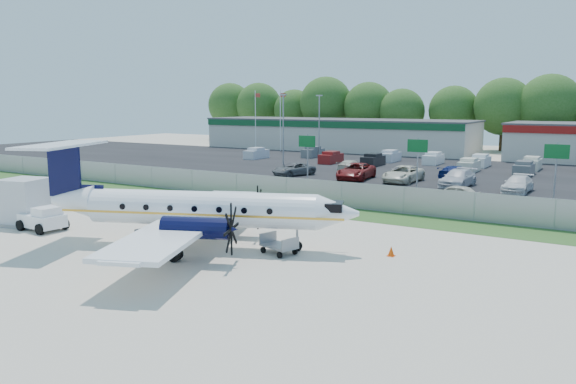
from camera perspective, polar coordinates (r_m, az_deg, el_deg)
The scene contains 31 objects.
ground at distance 31.88m, azimuth -5.60°, elevation -5.55°, with size 170.00×170.00×0.00m, color beige.
grass_verge at distance 41.87m, azimuth 4.24°, elevation -1.98°, with size 170.00×4.00×0.02m, color #2D561E.
access_road at distance 48.12m, azimuth 8.01°, elevation -0.59°, with size 170.00×8.00×0.02m, color black.
parking_lot at distance 67.76m, azimuth 15.01°, elevation 1.99°, with size 170.00×32.00×0.02m, color black.
perimeter_fence at distance 43.46m, azimuth 5.45°, elevation -0.26°, with size 120.00×0.06×1.99m.
building_west at distance 96.68m, azimuth 4.97°, elevation 5.87°, with size 46.40×12.40×5.24m.
sign_left at distance 54.65m, azimuth 1.97°, elevation 4.45°, with size 1.80×0.26×5.00m.
sign_mid at distance 50.25m, azimuth 13.02°, elevation 3.82°, with size 1.80×0.26×5.00m.
sign_right at distance 48.02m, azimuth 25.59°, elevation 2.92°, with size 1.80×0.26×5.00m.
flagpole_west at distance 96.53m, azimuth -3.29°, elevation 7.67°, with size 1.06×0.12×10.00m.
flagpole_east at distance 93.80m, azimuth -0.74°, elevation 7.64°, with size 1.06×0.12×10.00m.
light_pole_nw at distance 73.62m, azimuth -0.49°, elevation 6.92°, with size 0.90×0.35×9.09m.
light_pole_sw at distance 82.30m, azimuth 3.19°, elevation 7.14°, with size 0.90×0.35×9.09m.
tree_line at distance 100.73m, azimuth 20.43°, elevation 3.96°, with size 112.00×6.00×14.00m, color #285117, non-canonical shape.
aircraft at distance 31.66m, azimuth -9.36°, elevation -1.65°, with size 18.48×17.98×5.70m.
pushback_tug at distance 38.82m, azimuth -23.58°, elevation -2.52°, with size 2.91×2.13×1.54m.
baggage_cart_near at distance 32.67m, azimuth -13.72°, elevation -4.64°, with size 1.93×1.38×0.92m.
baggage_cart_far at distance 30.15m, azimuth -0.93°, elevation -5.43°, with size 2.22×1.71×1.02m.
service_container at distance 41.05m, azimuth -25.15°, elevation -1.03°, with size 3.32×3.32×3.07m.
cone_nose at distance 30.29m, azimuth 10.43°, elevation -5.94°, with size 0.38×0.38×0.55m.
cone_starboard_wing at distance 37.92m, azimuth -2.71°, elevation -2.76°, with size 0.38×0.38×0.54m.
road_car_west at distance 59.55m, azimuth -12.90°, elevation 1.11°, with size 1.37×3.93×1.29m, color navy.
road_car_mid at distance 47.65m, azimuth 16.52°, elevation -0.99°, with size 1.70×4.23×1.44m, color beige.
parked_car_a at distance 62.25m, azimuth 0.58°, elevation 1.68°, with size 2.32×5.03×1.40m, color #595B5E.
parked_car_b at distance 59.62m, azimuth 6.91°, elevation 1.29°, with size 2.85×6.18×1.72m, color maroon.
parked_car_c at distance 58.35m, azimuth 11.61°, elevation 1.00°, with size 2.75×5.97×1.66m, color beige.
parked_car_d at distance 56.33m, azimuth 16.83°, elevation 0.51°, with size 2.33×5.74×1.67m, color silver.
parked_car_e at distance 54.67m, azimuth 22.27°, elevation -0.04°, with size 2.10×5.16×1.50m, color silver.
parked_car_f at distance 65.80m, azimuth 6.38°, elevation 2.03°, with size 1.95×4.81×1.40m, color beige.
parked_car_g at distance 61.90m, azimuth 16.63°, elevation 1.26°, with size 2.02×4.96×1.44m, color navy.
far_parking_rows at distance 72.55m, azimuth 16.12°, elevation 2.39°, with size 56.00×10.00×1.60m, color gray, non-canonical shape.
Camera 1 is at (18.49, -24.69, 8.05)m, focal length 35.00 mm.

